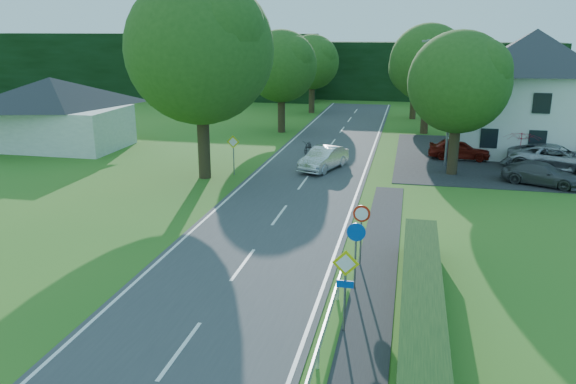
% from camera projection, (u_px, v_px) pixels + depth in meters
% --- Properties ---
extents(road, '(7.00, 80.00, 0.04)m').
position_uv_depth(road, '(288.00, 203.00, 28.67)').
color(road, '#3D3D40').
rests_on(road, ground).
extents(parking_pad, '(14.00, 16.00, 0.04)m').
position_uv_depth(parking_pad, '(500.00, 159.00, 38.38)').
color(parking_pad, '#252628').
rests_on(parking_pad, ground).
extents(line_edge_left, '(0.12, 80.00, 0.01)m').
position_uv_depth(line_edge_left, '(228.00, 199.00, 29.33)').
color(line_edge_left, white).
rests_on(line_edge_left, road).
extents(line_edge_right, '(0.12, 80.00, 0.01)m').
position_uv_depth(line_edge_right, '(352.00, 207.00, 27.99)').
color(line_edge_right, white).
rests_on(line_edge_right, road).
extents(line_centre, '(0.12, 80.00, 0.01)m').
position_uv_depth(line_centre, '(288.00, 203.00, 28.66)').
color(line_centre, white).
rests_on(line_centre, road).
extents(tree_main, '(9.40, 9.40, 11.64)m').
position_uv_depth(tree_main, '(201.00, 79.00, 32.03)').
color(tree_main, '#264F17').
rests_on(tree_main, ground).
extents(tree_left_far, '(7.00, 7.00, 8.58)m').
position_uv_depth(tree_left_far, '(281.00, 82.00, 47.25)').
color(tree_left_far, '#264F17').
rests_on(tree_left_far, ground).
extents(tree_right_far, '(7.40, 7.40, 9.09)m').
position_uv_depth(tree_right_far, '(427.00, 79.00, 46.58)').
color(tree_right_far, '#264F17').
rests_on(tree_right_far, ground).
extents(tree_left_back, '(6.60, 6.60, 8.07)m').
position_uv_depth(tree_left_back, '(312.00, 74.00, 58.47)').
color(tree_left_back, '#264F17').
rests_on(tree_left_back, ground).
extents(tree_right_back, '(6.20, 6.20, 7.56)m').
position_uv_depth(tree_right_back, '(415.00, 80.00, 54.50)').
color(tree_right_back, '#264F17').
rests_on(tree_right_back, ground).
extents(tree_right_mid, '(7.00, 7.00, 8.58)m').
position_uv_depth(tree_right_mid, '(457.00, 104.00, 33.22)').
color(tree_right_mid, '#264F17').
rests_on(tree_right_mid, ground).
extents(treeline_left, '(44.00, 6.00, 8.00)m').
position_uv_depth(treeline_left, '(147.00, 65.00, 72.71)').
color(treeline_left, black).
rests_on(treeline_left, ground).
extents(treeline_right, '(30.00, 5.00, 7.00)m').
position_uv_depth(treeline_right, '(431.00, 72.00, 69.17)').
color(treeline_right, black).
rests_on(treeline_right, ground).
extents(bungalow_left, '(11.00, 6.50, 5.20)m').
position_uv_depth(bungalow_left, '(53.00, 111.00, 41.42)').
color(bungalow_left, beige).
rests_on(bungalow_left, ground).
extents(house_white, '(10.60, 8.40, 8.60)m').
position_uv_depth(house_white, '(531.00, 90.00, 39.55)').
color(house_white, white).
rests_on(house_white, ground).
extents(streetlight, '(2.03, 0.18, 8.00)m').
position_uv_depth(streetlight, '(448.00, 97.00, 35.14)').
color(streetlight, slate).
rests_on(streetlight, ground).
extents(sign_priority_right, '(0.78, 0.09, 2.59)m').
position_uv_depth(sign_priority_right, '(345.00, 276.00, 16.01)').
color(sign_priority_right, slate).
rests_on(sign_priority_right, ground).
extents(sign_roundabout, '(0.64, 0.08, 2.37)m').
position_uv_depth(sign_roundabout, '(356.00, 243.00, 18.86)').
color(sign_roundabout, slate).
rests_on(sign_roundabout, ground).
extents(sign_speed_limit, '(0.64, 0.11, 2.37)m').
position_uv_depth(sign_speed_limit, '(361.00, 221.00, 20.70)').
color(sign_speed_limit, slate).
rests_on(sign_speed_limit, ground).
extents(sign_priority_left, '(0.78, 0.09, 2.44)m').
position_uv_depth(sign_priority_left, '(233.00, 147.00, 33.79)').
color(sign_priority_left, slate).
rests_on(sign_priority_left, ground).
extents(moving_car, '(2.78, 4.58, 1.43)m').
position_uv_depth(moving_car, '(324.00, 158.00, 35.22)').
color(moving_car, silver).
rests_on(moving_car, road).
extents(motorcycle, '(0.72, 1.73, 0.89)m').
position_uv_depth(motorcycle, '(308.00, 147.00, 40.08)').
color(motorcycle, black).
rests_on(motorcycle, road).
extents(parked_car_red, '(4.12, 1.77, 1.39)m').
position_uv_depth(parked_car_red, '(459.00, 149.00, 38.12)').
color(parked_car_red, maroon).
rests_on(parked_car_red, parking_pad).
extents(parked_car_silver_a, '(5.00, 2.65, 1.57)m').
position_uv_depth(parked_car_silver_a, '(484.00, 144.00, 39.39)').
color(parked_car_silver_a, silver).
rests_on(parked_car_silver_a, parking_pad).
extents(parked_car_grey, '(4.66, 3.31, 1.25)m').
position_uv_depth(parked_car_grey, '(542.00, 174.00, 31.84)').
color(parked_car_grey, '#424247').
rests_on(parked_car_grey, parking_pad).
extents(parked_car_silver_b, '(6.09, 3.69, 1.58)m').
position_uv_depth(parked_car_silver_b, '(555.00, 158.00, 35.08)').
color(parked_car_silver_b, '#99989F').
rests_on(parked_car_silver_b, parking_pad).
extents(parasol, '(3.02, 3.04, 2.15)m').
position_uv_depth(parasol, '(521.00, 148.00, 36.48)').
color(parasol, red).
rests_on(parasol, parking_pad).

